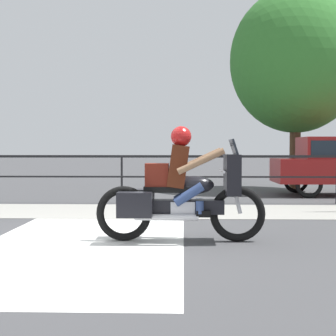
# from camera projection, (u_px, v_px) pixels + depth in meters

# --- Properties ---
(ground_plane) EXTENTS (120.00, 120.00, 0.00)m
(ground_plane) POSITION_uv_depth(u_px,v_px,m) (80.00, 241.00, 7.34)
(ground_plane) COLOR #424244
(sidewalk_band) EXTENTS (44.00, 2.40, 0.01)m
(sidewalk_band) POSITION_uv_depth(u_px,v_px,m) (113.00, 211.00, 10.73)
(sidewalk_band) COLOR #99968E
(sidewalk_band) RESTS_ON ground
(crosswalk_band) EXTENTS (2.75, 6.00, 0.01)m
(crosswalk_band) POSITION_uv_depth(u_px,v_px,m) (85.00, 243.00, 7.13)
(crosswalk_band) COLOR silver
(crosswalk_band) RESTS_ON ground
(fence_railing) EXTENTS (36.00, 0.05, 1.15)m
(fence_railing) POSITION_uv_depth(u_px,v_px,m) (122.00, 165.00, 12.27)
(fence_railing) COLOR black
(fence_railing) RESTS_ON ground
(motorcycle) EXTENTS (2.40, 0.76, 1.63)m
(motorcycle) POSITION_uv_depth(u_px,v_px,m) (180.00, 191.00, 7.26)
(motorcycle) COLOR black
(motorcycle) RESTS_ON ground
(tree_behind_sign) EXTENTS (4.04, 4.04, 6.23)m
(tree_behind_sign) POSITION_uv_depth(u_px,v_px,m) (296.00, 61.00, 15.77)
(tree_behind_sign) COLOR brown
(tree_behind_sign) RESTS_ON ground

